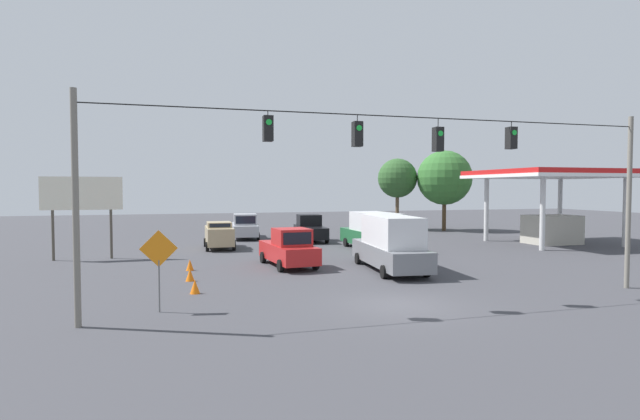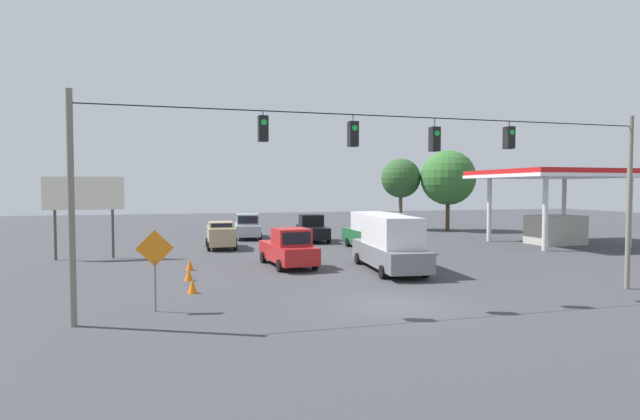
% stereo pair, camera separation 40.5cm
% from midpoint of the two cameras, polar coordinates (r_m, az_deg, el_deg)
% --- Properties ---
extents(ground_plane, '(140.00, 140.00, 0.00)m').
position_cam_midpoint_polar(ground_plane, '(18.81, 9.12, -10.67)').
color(ground_plane, '#3D3D42').
extents(overhead_signal_span, '(21.67, 0.38, 7.30)m').
position_cam_midpoint_polar(overhead_signal_span, '(18.38, 9.15, 4.02)').
color(overhead_signal_span, slate).
rests_on(overhead_signal_span, ground_plane).
extents(box_truck_green_oncoming_far, '(2.65, 7.40, 2.61)m').
position_cam_midpoint_polar(box_truck_green_oncoming_far, '(34.61, 6.76, -2.45)').
color(box_truck_green_oncoming_far, '#236038').
rests_on(box_truck_green_oncoming_far, ground_plane).
extents(pickup_truck_black_oncoming_deep, '(2.46, 5.29, 2.12)m').
position_cam_midpoint_polar(pickup_truck_black_oncoming_deep, '(40.43, -0.61, -2.18)').
color(pickup_truck_black_oncoming_deep, black).
rests_on(pickup_truck_black_oncoming_deep, ground_plane).
extents(pickup_truck_red_withflow_mid, '(2.52, 5.28, 2.12)m').
position_cam_midpoint_polar(pickup_truck_red_withflow_mid, '(27.31, -3.18, -4.44)').
color(pickup_truck_red_withflow_mid, red).
rests_on(pickup_truck_red_withflow_mid, ground_plane).
extents(sedan_tan_withflow_far, '(2.04, 4.32, 1.89)m').
position_cam_midpoint_polar(sedan_tan_withflow_far, '(36.10, -10.96, -2.77)').
color(sedan_tan_withflow_far, tan).
rests_on(sedan_tan_withflow_far, ground_plane).
extents(pickup_truck_silver_withflow_deep, '(2.61, 5.74, 2.12)m').
position_cam_midpoint_polar(pickup_truck_silver_withflow_deep, '(43.00, -8.03, -1.92)').
color(pickup_truck_silver_withflow_deep, '#A8AAB2').
rests_on(pickup_truck_silver_withflow_deep, ground_plane).
extents(box_truck_grey_crossing_near, '(2.84, 7.28, 2.85)m').
position_cam_midpoint_polar(box_truck_grey_crossing_near, '(26.12, 8.45, -3.83)').
color(box_truck_grey_crossing_near, slate).
rests_on(box_truck_grey_crossing_near, ground_plane).
extents(traffic_cone_nearest, '(0.40, 0.40, 0.58)m').
position_cam_midpoint_polar(traffic_cone_nearest, '(21.11, -13.84, -8.45)').
color(traffic_cone_nearest, orange).
rests_on(traffic_cone_nearest, ground_plane).
extents(traffic_cone_second, '(0.40, 0.40, 0.58)m').
position_cam_midpoint_polar(traffic_cone_second, '(23.95, -14.30, -7.15)').
color(traffic_cone_second, orange).
rests_on(traffic_cone_second, ground_plane).
extents(traffic_cone_third, '(0.40, 0.40, 0.58)m').
position_cam_midpoint_polar(traffic_cone_third, '(26.97, -14.25, -6.07)').
color(traffic_cone_third, orange).
rests_on(traffic_cone_third, ground_plane).
extents(gas_station, '(10.45, 9.27, 5.66)m').
position_cam_midpoint_polar(gas_station, '(42.18, 25.61, 2.04)').
color(gas_station, red).
rests_on(gas_station, ground_plane).
extents(roadside_billboard, '(4.55, 0.16, 4.97)m').
position_cam_midpoint_polar(roadside_billboard, '(33.06, -25.08, 1.21)').
color(roadside_billboard, '#4C473D').
rests_on(roadside_billboard, ground_plane).
extents(work_zone_sign, '(1.27, 0.06, 2.84)m').
position_cam_midpoint_polar(work_zone_sign, '(18.10, -17.75, -4.88)').
color(work_zone_sign, slate).
rests_on(work_zone_sign, ground_plane).
extents(tree_horizon_left, '(4.03, 4.03, 7.34)m').
position_cam_midpoint_polar(tree_horizon_left, '(51.92, 9.44, 3.59)').
color(tree_horizon_left, brown).
rests_on(tree_horizon_left, ground_plane).
extents(tree_horizon_right, '(5.47, 5.47, 8.08)m').
position_cam_midpoint_polar(tree_horizon_right, '(51.73, 14.64, 3.58)').
color(tree_horizon_right, '#4C3823').
rests_on(tree_horizon_right, ground_plane).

